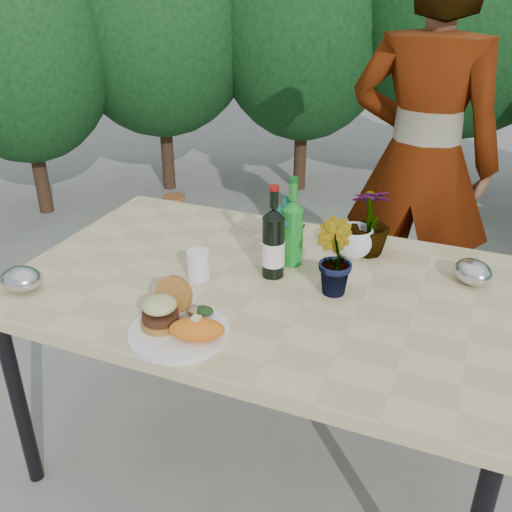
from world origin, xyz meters
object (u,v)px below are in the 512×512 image
at_px(patio_table, 265,297).
at_px(wine_bottle, 273,244).
at_px(dinner_plate, 179,332).
at_px(person, 421,163).

height_order(patio_table, wine_bottle, wine_bottle).
xyz_separation_m(dinner_plate, wine_bottle, (0.12, 0.41, 0.11)).
height_order(dinner_plate, person, person).
height_order(patio_table, dinner_plate, dinner_plate).
relative_size(patio_table, dinner_plate, 5.71).
distance_m(dinner_plate, wine_bottle, 0.44).
relative_size(patio_table, person, 0.90).
bearing_deg(person, dinner_plate, 74.68).
bearing_deg(dinner_plate, wine_bottle, 74.00).
distance_m(patio_table, person, 1.06).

